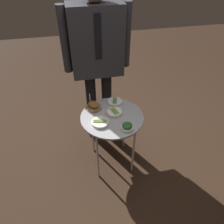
{
  "coord_description": "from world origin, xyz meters",
  "views": [
    {
      "loc": [
        -0.32,
        -1.51,
        1.95
      ],
      "look_at": [
        0.0,
        0.0,
        0.69
      ],
      "focal_mm": 35.0,
      "sensor_mm": 36.0,
      "label": 1
    }
  ],
  "objects_px": {
    "bowl_asparagus_near_rim": "(114,113)",
    "bowl_spinach_front_center": "(127,127)",
    "bowl_roast_mid_right": "(94,106)",
    "waiter_figure": "(97,50)",
    "serving_cart": "(112,120)",
    "bowl_asparagus_far_rim": "(100,122)",
    "bowl_asparagus_back_left": "(115,102)"
  },
  "relations": [
    {
      "from": "bowl_asparagus_back_left",
      "to": "bowl_spinach_front_center",
      "type": "bearing_deg",
      "value": -86.86
    },
    {
      "from": "bowl_asparagus_near_rim",
      "to": "waiter_figure",
      "type": "height_order",
      "value": "waiter_figure"
    },
    {
      "from": "bowl_spinach_front_center",
      "to": "waiter_figure",
      "type": "distance_m",
      "value": 0.78
    },
    {
      "from": "serving_cart",
      "to": "bowl_asparagus_far_rim",
      "type": "bearing_deg",
      "value": -147.58
    },
    {
      "from": "bowl_spinach_front_center",
      "to": "bowl_asparagus_back_left",
      "type": "distance_m",
      "value": 0.39
    },
    {
      "from": "bowl_asparagus_near_rim",
      "to": "bowl_asparagus_back_left",
      "type": "bearing_deg",
      "value": 76.42
    },
    {
      "from": "bowl_roast_mid_right",
      "to": "bowl_asparagus_far_rim",
      "type": "bearing_deg",
      "value": -83.09
    },
    {
      "from": "serving_cart",
      "to": "waiter_figure",
      "type": "relative_size",
      "value": 0.36
    },
    {
      "from": "bowl_roast_mid_right",
      "to": "bowl_spinach_front_center",
      "type": "bearing_deg",
      "value": -54.71
    },
    {
      "from": "serving_cart",
      "to": "bowl_roast_mid_right",
      "type": "distance_m",
      "value": 0.23
    },
    {
      "from": "bowl_asparagus_far_rim",
      "to": "waiter_figure",
      "type": "bearing_deg",
      "value": 82.42
    },
    {
      "from": "waiter_figure",
      "to": "bowl_asparagus_far_rim",
      "type": "bearing_deg",
      "value": -97.58
    },
    {
      "from": "bowl_asparagus_near_rim",
      "to": "bowl_roast_mid_right",
      "type": "relative_size",
      "value": 0.9
    },
    {
      "from": "bowl_asparagus_near_rim",
      "to": "bowl_asparagus_back_left",
      "type": "distance_m",
      "value": 0.17
    },
    {
      "from": "bowl_asparagus_near_rim",
      "to": "bowl_spinach_front_center",
      "type": "bearing_deg",
      "value": -74.42
    },
    {
      "from": "bowl_spinach_front_center",
      "to": "bowl_asparagus_near_rim",
      "type": "relative_size",
      "value": 0.79
    },
    {
      "from": "bowl_asparagus_near_rim",
      "to": "bowl_asparagus_far_rim",
      "type": "relative_size",
      "value": 0.91
    },
    {
      "from": "bowl_asparagus_far_rim",
      "to": "bowl_asparagus_near_rim",
      "type": "bearing_deg",
      "value": 34.5
    },
    {
      "from": "bowl_spinach_front_center",
      "to": "bowl_asparagus_back_left",
      "type": "relative_size",
      "value": 0.65
    },
    {
      "from": "bowl_asparagus_far_rim",
      "to": "bowl_roast_mid_right",
      "type": "bearing_deg",
      "value": 96.91
    },
    {
      "from": "waiter_figure",
      "to": "serving_cart",
      "type": "bearing_deg",
      "value": -82.49
    },
    {
      "from": "serving_cart",
      "to": "bowl_roast_mid_right",
      "type": "height_order",
      "value": "bowl_roast_mid_right"
    },
    {
      "from": "serving_cart",
      "to": "bowl_asparagus_far_rim",
      "type": "distance_m",
      "value": 0.16
    },
    {
      "from": "bowl_asparagus_near_rim",
      "to": "bowl_asparagus_far_rim",
      "type": "bearing_deg",
      "value": -145.5
    },
    {
      "from": "serving_cart",
      "to": "bowl_spinach_front_center",
      "type": "relative_size",
      "value": 5.72
    },
    {
      "from": "bowl_spinach_front_center",
      "to": "waiter_figure",
      "type": "xyz_separation_m",
      "value": [
        -0.15,
        0.63,
        0.44
      ]
    },
    {
      "from": "bowl_asparagus_back_left",
      "to": "bowl_asparagus_far_rim",
      "type": "bearing_deg",
      "value": -125.22
    },
    {
      "from": "bowl_asparagus_near_rim",
      "to": "bowl_asparagus_back_left",
      "type": "relative_size",
      "value": 0.82
    },
    {
      "from": "bowl_spinach_front_center",
      "to": "bowl_asparagus_far_rim",
      "type": "distance_m",
      "value": 0.25
    },
    {
      "from": "bowl_spinach_front_center",
      "to": "bowl_asparagus_far_rim",
      "type": "height_order",
      "value": "bowl_asparagus_far_rim"
    },
    {
      "from": "waiter_figure",
      "to": "bowl_roast_mid_right",
      "type": "bearing_deg",
      "value": -108.52
    },
    {
      "from": "bowl_asparagus_near_rim",
      "to": "bowl_asparagus_far_rim",
      "type": "distance_m",
      "value": 0.19
    }
  ]
}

